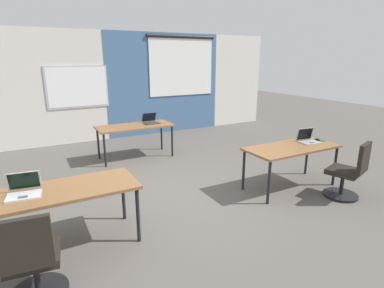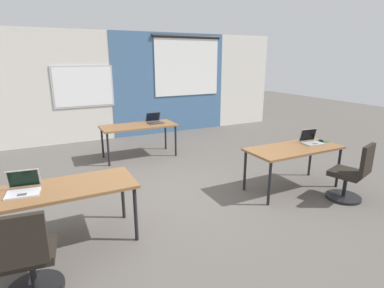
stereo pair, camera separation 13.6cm
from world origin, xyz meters
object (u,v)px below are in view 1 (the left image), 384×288
(mouse_near_right_end, at_px, (318,139))
(chair_near_right_end, at_px, (348,175))
(desk_near_right, at_px, (292,150))
(chair_near_left_end, at_px, (33,265))
(desk_near_left, at_px, (64,194))
(desk_far_center, at_px, (135,128))
(laptop_far_right, at_px, (151,121))
(laptop_near_right_end, at_px, (308,139))
(laptop_near_left_end, at_px, (24,190))

(mouse_near_right_end, distance_m, chair_near_right_end, 0.88)
(desk_near_right, distance_m, chair_near_left_end, 3.95)
(desk_near_left, relative_size, desk_far_center, 1.00)
(chair_near_right_end, bearing_deg, laptop_far_right, -79.94)
(desk_far_center, xyz_separation_m, mouse_near_right_end, (2.43, -2.74, 0.08))
(laptop_near_right_end, bearing_deg, desk_near_right, -164.99)
(laptop_near_right_end, height_order, mouse_near_right_end, laptop_near_right_end)
(laptop_near_left_end, bearing_deg, mouse_near_right_end, 7.88)
(desk_near_left, bearing_deg, chair_near_left_end, -116.10)
(desk_near_left, height_order, chair_near_right_end, chair_near_right_end)
(desk_near_left, xyz_separation_m, desk_near_right, (3.50, 0.00, 0.00))
(chair_near_left_end, xyz_separation_m, chair_near_right_end, (4.35, 0.03, 0.00))
(desk_near_left, xyz_separation_m, chair_near_right_end, (3.98, -0.72, -0.28))
(laptop_near_left_end, relative_size, mouse_near_right_end, 3.49)
(laptop_near_left_end, xyz_separation_m, mouse_near_right_end, (4.56, 0.02, -0.03))
(desk_near_left, xyz_separation_m, laptop_near_right_end, (3.94, 0.06, 0.11))
(desk_far_center, bearing_deg, desk_near_left, -122.01)
(chair_near_left_end, bearing_deg, chair_near_right_end, -172.96)
(desk_near_right, height_order, chair_near_left_end, chair_near_left_end)
(desk_near_right, height_order, laptop_near_left_end, laptop_near_left_end)
(laptop_near_right_end, relative_size, laptop_far_right, 1.08)
(laptop_near_left_end, height_order, chair_near_left_end, laptop_near_left_end)
(laptop_near_left_end, distance_m, chair_near_left_end, 0.88)
(chair_near_left_end, relative_size, mouse_near_right_end, 8.80)
(desk_near_left, relative_size, desk_near_right, 1.00)
(desk_near_left, height_order, laptop_near_right_end, laptop_near_right_end)
(chair_near_left_end, bearing_deg, laptop_far_right, -118.19)
(desk_near_right, relative_size, laptop_far_right, 4.77)
(chair_near_right_end, height_order, laptop_far_right, laptop_far_right)
(desk_far_center, relative_size, laptop_near_left_end, 4.38)
(desk_near_left, distance_m, laptop_far_right, 3.58)
(desk_far_center, height_order, chair_near_right_end, chair_near_right_end)
(desk_near_right, distance_m, laptop_near_right_end, 0.46)
(laptop_near_right_end, distance_m, chair_near_right_end, 0.88)
(desk_near_right, xyz_separation_m, laptop_near_left_end, (-3.88, 0.04, 0.11))
(desk_near_left, relative_size, laptop_near_right_end, 4.43)
(mouse_near_right_end, bearing_deg, laptop_far_right, 125.92)
(laptop_far_right, bearing_deg, desk_near_right, -65.68)
(laptop_near_right_end, bearing_deg, laptop_far_right, 129.56)
(desk_far_center, height_order, chair_near_left_end, chair_near_left_end)
(chair_near_left_end, xyz_separation_m, mouse_near_right_end, (4.55, 0.81, 0.36))
(desk_near_right, bearing_deg, desk_far_center, 122.01)
(desk_far_center, height_order, laptop_near_right_end, laptop_near_right_end)
(desk_far_center, distance_m, laptop_far_right, 0.41)
(desk_near_right, xyz_separation_m, laptop_far_right, (-1.36, 2.86, 0.11))
(desk_near_right, relative_size, desk_far_center, 1.00)
(desk_far_center, relative_size, chair_near_right_end, 1.74)
(laptop_near_right_end, height_order, chair_near_right_end, laptop_near_right_end)
(desk_near_right, height_order, chair_near_right_end, chair_near_right_end)
(desk_near_right, distance_m, laptop_near_left_end, 3.88)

